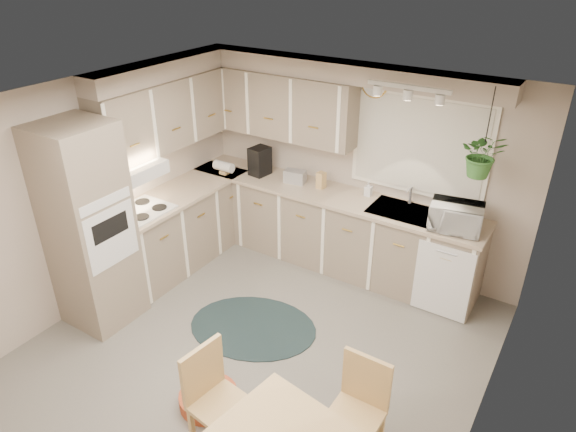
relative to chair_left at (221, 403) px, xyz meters
The scene contains 34 objects.
floor 1.13m from the chair_left, 112.12° to the left, with size 4.20×4.20×0.00m, color #68655C.
ceiling 2.22m from the chair_left, 112.12° to the left, with size 4.20×4.20×0.00m, color white.
wall_back 3.18m from the chair_left, 97.29° to the left, with size 4.00×0.04×2.40m, color #B0A191.
wall_front 1.42m from the chair_left, 109.04° to the right, with size 4.00×0.04×2.40m, color #B0A191.
wall_left 2.69m from the chair_left, 158.04° to the left, with size 0.04×4.20×2.40m, color #B0A191.
wall_right 2.02m from the chair_left, 30.96° to the left, with size 0.04×4.20×2.40m, color #B0A191.
base_cab_left 2.79m from the chair_left, 138.67° to the left, with size 0.60×1.85×0.90m, color gray.
base_cab_back 2.83m from the chair_left, 102.09° to the left, with size 3.60×0.60×0.90m, color gray.
counter_left 2.82m from the chair_left, 138.54° to the left, with size 0.64×1.89×0.04m, color tan.
counter_back 2.86m from the chair_left, 102.13° to the left, with size 3.64×0.64×0.04m, color tan.
oven_stack 2.23m from the chair_left, 164.08° to the left, with size 0.65×0.65×2.10m, color gray.
wall_oven_face 1.94m from the chair_left, 161.35° to the left, with size 0.02×0.56×0.58m, color silver.
upper_cab_left 3.27m from the chair_left, 138.45° to the left, with size 0.35×2.00×0.75m, color gray.
upper_cab_back 3.49m from the chair_left, 115.72° to the left, with size 2.00×0.35×0.75m, color gray.
soffit_left 3.51m from the chair_left, 138.77° to the left, with size 0.30×2.00×0.20m, color #B0A191.
soffit_back 3.51m from the chair_left, 101.48° to the left, with size 3.60×0.30×0.20m, color #B0A191.
cooktop 2.48m from the chair_left, 148.60° to the left, with size 0.52×0.58×0.02m, color silver.
range_hood 2.63m from the chair_left, 148.85° to the left, with size 0.40×0.60×0.14m, color silver.
window_blinds 3.26m from the chair_left, 84.20° to the left, with size 1.40×0.02×1.00m, color silver.
window_frame 3.27m from the chair_left, 84.22° to the left, with size 1.50×0.02×1.10m, color white.
sink 2.82m from the chair_left, 83.64° to the left, with size 0.70×0.48×0.10m, color #ACAEB4.
dishwasher_front 2.62m from the chair_left, 69.70° to the left, with size 0.58×0.01×0.83m, color silver.
track_light_bar 3.16m from the chair_left, 83.02° to the left, with size 0.80×0.04×0.04m, color silver.
wall_clock 3.51m from the chair_left, 94.56° to the left, with size 0.30×0.30×0.03m, color gold.
chair_left is the anchor object (origin of this frame).
chair_back 0.99m from the chair_left, 26.35° to the left, with size 0.40×0.40×0.86m, color tan.
braided_rug 1.46m from the chair_left, 116.57° to the left, with size 1.31×0.99×0.01m, color black.
pet_bed 0.58m from the chair_left, 146.35° to the left, with size 0.50×0.50×0.12m, color #BA4A25.
microwave 2.89m from the chair_left, 71.57° to the left, with size 0.51×0.28×0.34m, color silver.
soap_bottle 2.97m from the chair_left, 93.34° to the left, with size 0.08×0.17×0.08m, color silver.
hanging_plant 3.13m from the chair_left, 68.85° to the left, with size 0.40×0.44×0.34m, color #336C2B.
coffee_maker 3.25m from the chair_left, 119.60° to the left, with size 0.20×0.24×0.35m, color black.
toaster 3.04m from the chair_left, 111.04° to the left, with size 0.25×0.14×0.15m, color #ACAEB4.
knife_block 2.97m from the chair_left, 104.53° to the left, with size 0.09×0.09×0.20m, color tan.
Camera 1 is at (2.28, -3.01, 3.49)m, focal length 32.00 mm.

